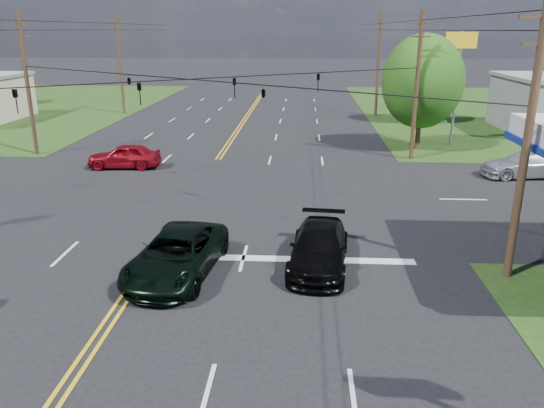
# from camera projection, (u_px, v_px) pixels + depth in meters

# --- Properties ---
(ground) EXTENTS (280.00, 280.00, 0.00)m
(ground) POSITION_uv_depth(u_px,v_px,m) (194.00, 195.00, 28.06)
(ground) COLOR black
(ground) RESTS_ON ground
(stop_bar) EXTENTS (10.00, 0.50, 0.02)m
(stop_bar) POSITION_uv_depth(u_px,v_px,m) (283.00, 259.00, 20.19)
(stop_bar) COLOR silver
(stop_bar) RESTS_ON ground
(pole_se) EXTENTS (1.60, 0.28, 9.50)m
(pole_se) POSITION_uv_depth(u_px,v_px,m) (527.00, 140.00, 17.25)
(pole_se) COLOR #3A2718
(pole_se) RESTS_ON ground
(pole_nw) EXTENTS (1.60, 0.28, 9.50)m
(pole_nw) POSITION_uv_depth(u_px,v_px,m) (27.00, 83.00, 35.78)
(pole_nw) COLOR #3A2718
(pole_nw) RESTS_ON ground
(pole_ne) EXTENTS (1.60, 0.28, 9.50)m
(pole_ne) POSITION_uv_depth(u_px,v_px,m) (417.00, 85.00, 34.32)
(pole_ne) COLOR #3A2718
(pole_ne) RESTS_ON ground
(pole_left_far) EXTENTS (1.60, 0.28, 10.00)m
(pole_left_far) POSITION_uv_depth(u_px,v_px,m) (120.00, 62.00, 53.71)
(pole_left_far) COLOR #3A2718
(pole_left_far) RESTS_ON ground
(pole_right_far) EXTENTS (1.60, 0.28, 10.00)m
(pole_right_far) POSITION_uv_depth(u_px,v_px,m) (378.00, 63.00, 52.25)
(pole_right_far) COLOR #3A2718
(pole_right_far) RESTS_ON ground
(span_wire_signals) EXTENTS (26.00, 18.00, 1.13)m
(span_wire_signals) POSITION_uv_depth(u_px,v_px,m) (189.00, 79.00, 26.18)
(span_wire_signals) COLOR black
(span_wire_signals) RESTS_ON ground
(power_lines) EXTENTS (26.04, 100.00, 0.64)m
(power_lines) POSITION_uv_depth(u_px,v_px,m) (177.00, 23.00, 23.47)
(power_lines) COLOR black
(power_lines) RESTS_ON ground
(tree_right_a) EXTENTS (5.70, 5.70, 8.18)m
(tree_right_a) POSITION_uv_depth(u_px,v_px,m) (423.00, 82.00, 37.12)
(tree_right_a) COLOR #3A2718
(tree_right_a) RESTS_ON ground
(tree_right_b) EXTENTS (4.94, 4.94, 7.09)m
(tree_right_b) POSITION_uv_depth(u_px,v_px,m) (422.00, 77.00, 48.56)
(tree_right_b) COLOR #3A2718
(tree_right_b) RESTS_ON ground
(pickup_dkgreen) EXTENTS (3.21, 5.81, 1.54)m
(pickup_dkgreen) POSITION_uv_depth(u_px,v_px,m) (177.00, 255.00, 18.71)
(pickup_dkgreen) COLOR black
(pickup_dkgreen) RESTS_ON ground
(suv_black) EXTENTS (2.52, 5.21, 1.46)m
(suv_black) POSITION_uv_depth(u_px,v_px,m) (319.00, 248.00, 19.41)
(suv_black) COLOR black
(suv_black) RESTS_ON ground
(sedan_red) EXTENTS (4.59, 2.08, 1.53)m
(sedan_red) POSITION_uv_depth(u_px,v_px,m) (124.00, 156.00, 33.34)
(sedan_red) COLOR maroon
(sedan_red) RESTS_ON ground
(sedan_far) EXTENTS (5.48, 2.77, 1.52)m
(sedan_far) POSITION_uv_depth(u_px,v_px,m) (526.00, 164.00, 31.30)
(sedan_far) COLOR silver
(sedan_far) RESTS_ON ground
(polesign_ne) EXTENTS (2.27, 0.50, 8.22)m
(polesign_ne) POSITION_uv_depth(u_px,v_px,m) (459.00, 57.00, 38.13)
(polesign_ne) COLOR #A5A5AA
(polesign_ne) RESTS_ON ground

